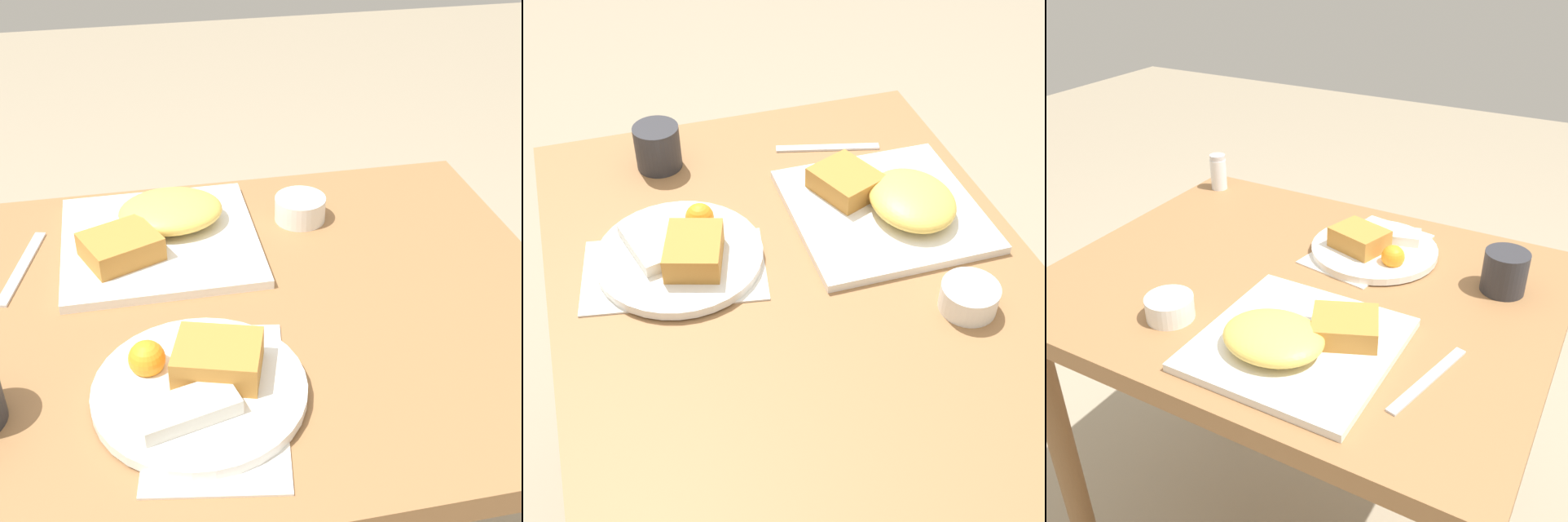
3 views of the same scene
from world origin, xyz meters
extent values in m
cube|color=olive|center=(0.00, 0.00, 0.74)|extent=(0.90, 0.71, 0.04)
cylinder|color=brown|center=(-0.39, -0.29, 0.36)|extent=(0.05, 0.05, 0.73)
cylinder|color=brown|center=(0.39, -0.29, 0.36)|extent=(0.05, 0.05, 0.73)
cube|color=silver|center=(0.06, 0.17, 0.76)|extent=(0.20, 0.29, 0.00)
cube|color=white|center=(0.09, -0.17, 0.77)|extent=(0.29, 0.29, 0.01)
ellipsoid|color=#E5BC51|center=(0.07, -0.21, 0.80)|extent=(0.16, 0.13, 0.04)
cube|color=#B77A33|center=(0.15, -0.13, 0.79)|extent=(0.13, 0.12, 0.04)
cylinder|color=white|center=(0.08, 0.16, 0.77)|extent=(0.25, 0.25, 0.01)
cube|color=#B77A33|center=(0.05, 0.14, 0.80)|extent=(0.12, 0.10, 0.04)
cube|color=silver|center=(0.09, 0.20, 0.79)|extent=(0.12, 0.08, 0.02)
sphere|color=orange|center=(0.13, 0.11, 0.79)|extent=(0.04, 0.04, 0.04)
cylinder|color=white|center=(-0.13, -0.20, 0.78)|extent=(0.08, 0.08, 0.04)
cylinder|color=#D1B775|center=(-0.13, -0.20, 0.80)|extent=(0.07, 0.07, 0.00)
cube|color=silver|center=(0.29, -0.15, 0.76)|extent=(0.06, 0.18, 0.00)
camera|label=1|loc=(0.13, 0.76, 1.36)|focal=50.00mm
camera|label=2|loc=(-0.73, 0.24, 1.49)|focal=50.00mm
camera|label=3|loc=(0.47, -0.83, 1.34)|focal=42.00mm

